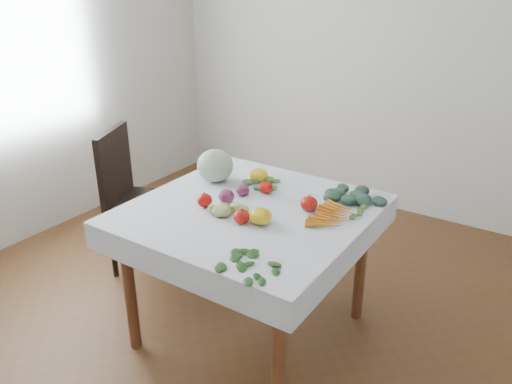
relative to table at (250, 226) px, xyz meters
The scene contains 19 objects.
ground 0.65m from the table, ahead, with size 4.00×4.00×0.00m, color brown.
back_wall 2.12m from the table, 90.00° to the left, with size 4.00×0.04×2.70m, color silver.
table is the anchor object (origin of this frame).
tablecloth 0.10m from the table, ahead, with size 1.12×1.12×0.01m, color white.
chair 1.05m from the table, behind, with size 0.56×0.56×0.94m.
cabbage 0.45m from the table, 152.35° to the left, with size 0.20×0.20×0.18m, color #AEC4A4.
tomato_a 0.24m from the table, 99.50° to the left, with size 0.07×0.07×0.07m, color red.
tomato_b 0.32m from the table, 27.60° to the left, with size 0.08×0.08×0.07m, color red.
tomato_c 0.26m from the table, 150.95° to the right, with size 0.08×0.08×0.07m, color red.
tomato_d 0.22m from the table, 68.68° to the right, with size 0.08×0.08×0.07m, color red.
heirloom_back 0.39m from the table, 116.18° to the left, with size 0.10×0.10×0.07m, color yellow.
heirloom_front 0.22m from the table, 39.41° to the right, with size 0.11×0.11×0.08m, color yellow.
onion_a 0.19m from the table, behind, with size 0.08×0.08×0.07m, color #511738.
onion_b 0.21m from the table, 137.90° to the left, with size 0.07×0.07×0.06m, color #511738.
tomatillo_cluster 0.18m from the table, 109.82° to the right, with size 0.15×0.14×0.05m.
carrot_bunch 0.43m from the table, 17.42° to the left, with size 0.18×0.31×0.03m.
kale_bunch 0.57m from the table, 46.79° to the left, with size 0.29×0.28×0.04m.
basil_bunch 0.56m from the table, 56.18° to the right, with size 0.23×0.20×0.01m.
dill_bunch 0.32m from the table, 107.52° to the left, with size 0.18×0.17×0.02m.
Camera 1 is at (1.26, -1.85, 1.82)m, focal length 35.00 mm.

